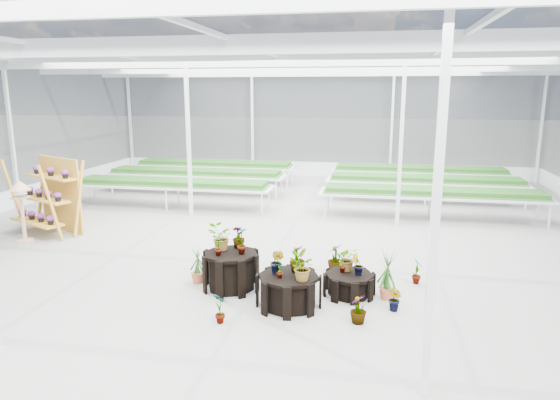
% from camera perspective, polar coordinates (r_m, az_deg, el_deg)
% --- Properties ---
extents(ground_plane, '(24.00, 24.00, 0.00)m').
position_cam_1_polar(ground_plane, '(10.64, -2.40, -7.75)').
color(ground_plane, gray).
rests_on(ground_plane, ground).
extents(greenhouse_shell, '(18.00, 24.00, 4.50)m').
position_cam_1_polar(greenhouse_shell, '(10.09, -2.51, 4.34)').
color(greenhouse_shell, white).
rests_on(greenhouse_shell, ground).
extents(steel_frame, '(18.00, 24.00, 4.50)m').
position_cam_1_polar(steel_frame, '(10.09, -2.51, 4.34)').
color(steel_frame, silver).
rests_on(steel_frame, ground).
extents(nursery_benches, '(16.00, 7.00, 0.84)m').
position_cam_1_polar(nursery_benches, '(17.38, 2.93, 1.62)').
color(nursery_benches, silver).
rests_on(nursery_benches, ground).
extents(plinth_tall, '(1.16, 1.16, 0.71)m').
position_cam_1_polar(plinth_tall, '(9.49, -5.61, -8.04)').
color(plinth_tall, black).
rests_on(plinth_tall, ground).
extents(plinth_mid, '(1.21, 1.21, 0.57)m').
position_cam_1_polar(plinth_mid, '(8.72, 1.00, -10.36)').
color(plinth_mid, black).
rests_on(plinth_mid, ground).
extents(plinth_low, '(1.11, 1.11, 0.41)m').
position_cam_1_polar(plinth_low, '(9.30, 7.90, -9.53)').
color(plinth_low, black).
rests_on(plinth_low, ground).
extents(shelf_rack, '(2.09, 1.66, 1.96)m').
position_cam_1_polar(shelf_rack, '(14.22, -25.19, 0.34)').
color(shelf_rack, gold).
rests_on(shelf_rack, ground).
extents(bird_table, '(0.45, 0.45, 1.56)m').
position_cam_1_polar(bird_table, '(13.68, -27.38, -1.18)').
color(bird_table, tan).
rests_on(bird_table, ground).
extents(nursery_plants, '(4.48, 2.99, 1.23)m').
position_cam_1_polar(nursery_plants, '(9.28, 1.74, -7.20)').
color(nursery_plants, '#204F18').
rests_on(nursery_plants, ground).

